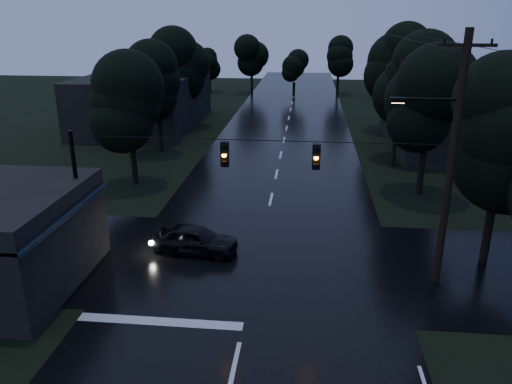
# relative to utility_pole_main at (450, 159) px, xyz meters

# --- Properties ---
(main_road) EXTENTS (12.00, 120.00, 0.02)m
(main_road) POSITION_rel_utility_pole_main_xyz_m (-7.41, 19.00, -5.26)
(main_road) COLOR black
(main_road) RESTS_ON ground
(cross_street) EXTENTS (60.00, 9.00, 0.02)m
(cross_street) POSITION_rel_utility_pole_main_xyz_m (-7.41, 1.00, -5.26)
(cross_street) COLOR black
(cross_street) RESTS_ON ground
(building_far_right) EXTENTS (10.00, 14.00, 4.40)m
(building_far_right) POSITION_rel_utility_pole_main_xyz_m (6.59, 23.00, -3.06)
(building_far_right) COLOR black
(building_far_right) RESTS_ON ground
(building_far_left) EXTENTS (10.00, 16.00, 5.00)m
(building_far_left) POSITION_rel_utility_pole_main_xyz_m (-21.41, 29.00, -2.76)
(building_far_left) COLOR black
(building_far_left) RESTS_ON ground
(utility_pole_main) EXTENTS (3.50, 0.30, 10.00)m
(utility_pole_main) POSITION_rel_utility_pole_main_xyz_m (0.00, 0.00, 0.00)
(utility_pole_main) COLOR black
(utility_pole_main) RESTS_ON ground
(utility_pole_far) EXTENTS (2.00, 0.30, 7.50)m
(utility_pole_far) POSITION_rel_utility_pole_main_xyz_m (0.89, 17.00, -1.38)
(utility_pole_far) COLOR black
(utility_pole_far) RESTS_ON ground
(anchor_pole_left) EXTENTS (0.18, 0.18, 6.00)m
(anchor_pole_left) POSITION_rel_utility_pole_main_xyz_m (-14.91, 0.00, -2.26)
(anchor_pole_left) COLOR black
(anchor_pole_left) RESTS_ON ground
(span_signals) EXTENTS (15.00, 0.37, 1.12)m
(span_signals) POSITION_rel_utility_pole_main_xyz_m (-6.85, -0.01, -0.01)
(span_signals) COLOR black
(span_signals) RESTS_ON ground
(tree_corner_near) EXTENTS (4.48, 4.48, 9.44)m
(tree_corner_near) POSITION_rel_utility_pole_main_xyz_m (2.59, 2.00, 0.74)
(tree_corner_near) COLOR black
(tree_corner_near) RESTS_ON ground
(tree_left_a) EXTENTS (3.92, 3.92, 8.26)m
(tree_left_a) POSITION_rel_utility_pole_main_xyz_m (-16.41, 11.00, -0.02)
(tree_left_a) COLOR black
(tree_left_a) RESTS_ON ground
(tree_left_b) EXTENTS (4.20, 4.20, 8.85)m
(tree_left_b) POSITION_rel_utility_pole_main_xyz_m (-17.01, 19.00, 0.36)
(tree_left_b) COLOR black
(tree_left_b) RESTS_ON ground
(tree_left_c) EXTENTS (4.48, 4.48, 9.44)m
(tree_left_c) POSITION_rel_utility_pole_main_xyz_m (-17.61, 29.00, 0.74)
(tree_left_c) COLOR black
(tree_left_c) RESTS_ON ground
(tree_right_a) EXTENTS (4.20, 4.20, 8.85)m
(tree_right_a) POSITION_rel_utility_pole_main_xyz_m (1.59, 11.00, 0.36)
(tree_right_a) COLOR black
(tree_right_a) RESTS_ON ground
(tree_right_b) EXTENTS (4.48, 4.48, 9.44)m
(tree_right_b) POSITION_rel_utility_pole_main_xyz_m (2.19, 19.00, 0.74)
(tree_right_b) COLOR black
(tree_right_b) RESTS_ON ground
(tree_right_c) EXTENTS (4.76, 4.76, 10.03)m
(tree_right_c) POSITION_rel_utility_pole_main_xyz_m (2.79, 29.00, 1.11)
(tree_right_c) COLOR black
(tree_right_c) RESTS_ON ground
(car) EXTENTS (4.03, 1.94, 1.33)m
(car) POSITION_rel_utility_pole_main_xyz_m (-10.34, 1.62, -4.59)
(car) COLOR black
(car) RESTS_ON ground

